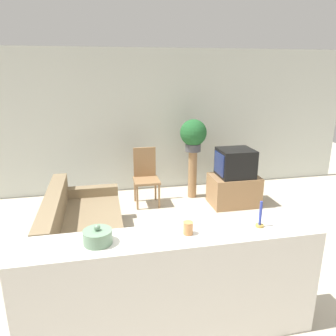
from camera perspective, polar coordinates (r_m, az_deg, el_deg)
The scene contains 12 objects.
ground_plane at distance 3.68m, azimuth -0.90°, elevation -22.30°, with size 14.00×14.00×0.00m, color beige.
wall_back at distance 6.33m, azimuth -6.94°, elevation 7.89°, with size 9.00×0.06×2.70m.
couch at distance 4.54m, azimuth -14.74°, elevation -10.65°, with size 0.96×1.98×0.78m.
tv_stand at distance 5.93m, azimuth 11.37°, elevation -3.79°, with size 0.83×0.59×0.53m.
television at distance 5.78m, azimuth 11.60°, elevation 0.90°, with size 0.60×0.54×0.48m.
wooden_chair at distance 5.80m, azimuth -3.91°, elevation -1.07°, with size 0.44×0.44×1.00m.
plant_stand at distance 6.11m, azimuth 4.28°, elevation -1.09°, with size 0.16×0.16×0.89m.
potted_plant at distance 5.92m, azimuth 4.44°, elevation 5.93°, with size 0.48×0.48×0.58m.
foreground_counter at distance 3.02m, azimuth 0.78°, elevation -20.11°, with size 2.54×0.44×1.01m.
decorative_bowl at distance 2.67m, azimuth -12.15°, elevation -11.61°, with size 0.23×0.23×0.16m.
candle_jar at distance 2.75m, azimuth 3.52°, elevation -10.41°, with size 0.08×0.08×0.11m.
candlestick at distance 2.97m, azimuth 15.74°, elevation -8.49°, with size 0.07×0.07×0.24m.
Camera 1 is at (-0.53, -2.80, 2.32)m, focal length 35.00 mm.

